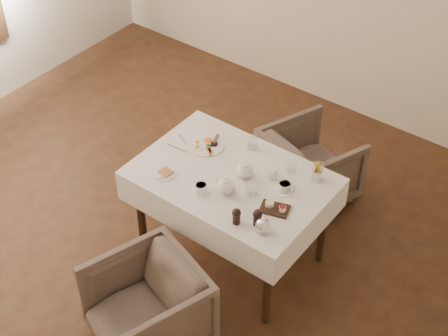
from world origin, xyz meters
TOP-DOWN VIEW (x-y plane):
  - table at (0.68, 0.39)m, footprint 1.28×0.88m
  - armchair_near at (0.69, -0.51)m, footprint 0.82×0.83m
  - armchair_far at (0.77, 1.28)m, footprint 0.83×0.84m
  - breakfast_plate at (0.34, 0.54)m, footprint 0.26×0.26m
  - side_plate at (0.30, 0.13)m, footprint 0.18×0.16m
  - teapot_centre at (0.75, 0.43)m, footprint 0.19×0.16m
  - teapot_front at (0.75, 0.23)m, footprint 0.17×0.14m
  - creamer at (0.90, 0.53)m, footprint 0.08×0.08m
  - teacup_near at (0.61, 0.15)m, footprint 0.12×0.12m
  - teacup_far at (1.03, 0.48)m, footprint 0.13×0.13m
  - glass_left at (0.61, 0.71)m, footprint 0.08×0.08m
  - glass_mid at (0.88, 0.32)m, footprint 0.08×0.08m
  - glass_right at (0.97, 0.66)m, footprint 0.08×0.08m
  - condiment_board at (1.08, 0.29)m, footprint 0.21×0.17m
  - pepper_mill_left at (0.96, 0.05)m, footprint 0.06×0.06m
  - pepper_mill_right at (1.07, 0.12)m, footprint 0.08×0.08m
  - silver_pot at (1.13, 0.09)m, footprint 0.12×0.10m
  - fries_cup at (1.14, 0.69)m, footprint 0.07×0.07m
  - cutlery_fork at (0.20, 0.48)m, footprint 0.19×0.10m
  - cutlery_knife at (0.20, 0.39)m, footprint 0.18×0.02m

SIDE VIEW (x-z plane):
  - armchair_far at x=0.77m, z-range 0.00..0.59m
  - armchair_near at x=0.69m, z-range 0.00..0.60m
  - table at x=0.68m, z-range 0.26..1.02m
  - cutlery_knife at x=0.20m, z-range 0.76..0.76m
  - cutlery_fork at x=0.20m, z-range 0.76..0.76m
  - side_plate at x=0.30m, z-range 0.75..0.77m
  - breakfast_plate at x=0.34m, z-range 0.75..0.78m
  - condiment_board at x=1.08m, z-range 0.75..0.79m
  - teacup_near at x=0.61m, z-range 0.75..0.81m
  - teacup_far at x=1.03m, z-range 0.75..0.81m
  - creamer at x=0.90m, z-range 0.76..0.83m
  - glass_right at x=0.97m, z-range 0.76..0.84m
  - glass_mid at x=0.88m, z-range 0.76..0.85m
  - glass_left at x=0.61m, z-range 0.76..0.85m
  - pepper_mill_left at x=0.96m, z-range 0.76..0.87m
  - pepper_mill_right at x=1.07m, z-range 0.76..0.88m
  - silver_pot at x=1.13m, z-range 0.76..0.88m
  - teapot_centre at x=0.75m, z-range 0.76..0.88m
  - teapot_front at x=0.75m, z-range 0.76..0.89m
  - fries_cup at x=1.14m, z-range 0.75..0.90m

